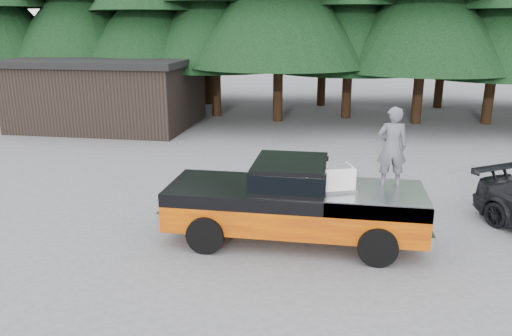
% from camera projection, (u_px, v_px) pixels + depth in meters
% --- Properties ---
extents(ground, '(120.00, 120.00, 0.00)m').
position_uv_depth(ground, '(243.00, 233.00, 12.12)').
color(ground, '#535356').
rests_on(ground, ground).
extents(pickup_truck, '(6.00, 2.04, 1.33)m').
position_uv_depth(pickup_truck, '(294.00, 213.00, 11.54)').
color(pickup_truck, '#E36400').
rests_on(pickup_truck, ground).
extents(truck_cab, '(1.66, 1.90, 0.59)m').
position_uv_depth(truck_cab, '(290.00, 173.00, 11.29)').
color(truck_cab, black).
rests_on(truck_cab, pickup_truck).
extents(air_compressor, '(0.92, 0.85, 0.52)m').
position_uv_depth(air_compressor, '(335.00, 178.00, 11.06)').
color(air_compressor, white).
rests_on(air_compressor, pickup_truck).
extents(man_on_bed, '(0.70, 0.49, 1.83)m').
position_uv_depth(man_on_bed, '(392.00, 147.00, 11.09)').
color(man_on_bed, '#53535A').
rests_on(man_on_bed, pickup_truck).
extents(utility_building, '(8.40, 6.40, 3.30)m').
position_uv_depth(utility_building, '(110.00, 92.00, 24.46)').
color(utility_building, black).
rests_on(utility_building, ground).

